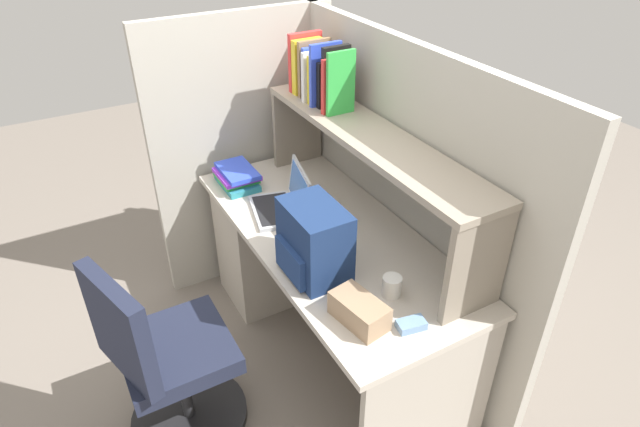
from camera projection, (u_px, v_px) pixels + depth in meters
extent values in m
plane|color=slate|center=(328.00, 345.00, 2.86)|extent=(8.00, 8.00, 0.00)
cube|color=beige|center=(329.00, 235.00, 2.47)|extent=(1.60, 0.70, 0.03)
cube|color=#B6AD9F|center=(281.00, 239.00, 3.07)|extent=(0.40, 0.64, 0.70)
cube|color=#B6AD9F|center=(429.00, 413.00, 2.10)|extent=(0.03, 0.64, 0.70)
cube|color=#B2ADA0|center=(398.00, 203.00, 2.59)|extent=(1.84, 0.05, 1.55)
cube|color=#B2ADA0|center=(246.00, 153.00, 3.04)|extent=(0.05, 1.06, 1.55)
cube|color=gray|center=(297.00, 127.00, 2.94)|extent=(0.03, 0.28, 0.42)
cube|color=gray|center=(477.00, 267.00, 1.92)|extent=(0.03, 0.28, 0.42)
cube|color=gray|center=(371.00, 136.00, 2.31)|extent=(1.44, 0.28, 0.03)
cube|color=red|center=(305.00, 62.00, 2.67)|extent=(0.03, 0.18, 0.29)
cube|color=yellow|center=(307.00, 66.00, 2.64)|extent=(0.04, 0.15, 0.26)
cube|color=olive|center=(314.00, 68.00, 2.61)|extent=(0.02, 0.17, 0.27)
cube|color=blue|center=(315.00, 73.00, 2.58)|extent=(0.03, 0.14, 0.25)
cube|color=white|center=(319.00, 75.00, 2.56)|extent=(0.03, 0.18, 0.24)
cube|color=yellow|center=(323.00, 79.00, 2.53)|extent=(0.03, 0.15, 0.23)
cube|color=blue|center=(325.00, 75.00, 2.49)|extent=(0.02, 0.16, 0.29)
cube|color=black|center=(331.00, 84.00, 2.50)|extent=(0.03, 0.14, 0.22)
cube|color=black|center=(336.00, 78.00, 2.45)|extent=(0.03, 0.14, 0.29)
cube|color=red|center=(336.00, 85.00, 2.43)|extent=(0.02, 0.15, 0.25)
cube|color=green|center=(341.00, 83.00, 2.40)|extent=(0.02, 0.14, 0.29)
cube|color=#B7BABF|center=(276.00, 210.00, 2.60)|extent=(0.35, 0.28, 0.02)
cube|color=black|center=(274.00, 209.00, 2.59)|extent=(0.30, 0.23, 0.00)
cube|color=#B7BABF|center=(299.00, 187.00, 2.57)|extent=(0.31, 0.11, 0.20)
cube|color=#3F72CC|center=(298.00, 187.00, 2.57)|extent=(0.27, 0.09, 0.17)
cube|color=navy|center=(315.00, 240.00, 2.15)|extent=(0.30, 0.20, 0.31)
cube|color=navy|center=(292.00, 262.00, 2.14)|extent=(0.22, 0.04, 0.14)
cube|color=#7299C6|center=(411.00, 325.00, 1.95)|extent=(0.08, 0.11, 0.03)
cylinder|color=white|center=(391.00, 286.00, 2.09)|extent=(0.08, 0.08, 0.08)
cube|color=#9E7F60|center=(359.00, 311.00, 1.96)|extent=(0.24, 0.16, 0.10)
cube|color=teal|center=(237.00, 182.00, 2.82)|extent=(0.25, 0.16, 0.03)
cube|color=green|center=(237.00, 177.00, 2.81)|extent=(0.21, 0.18, 0.02)
cube|color=purple|center=(237.00, 174.00, 2.80)|extent=(0.22, 0.19, 0.02)
cube|color=blue|center=(237.00, 171.00, 2.78)|extent=(0.26, 0.16, 0.02)
cylinder|color=black|center=(190.00, 416.00, 2.47)|extent=(0.52, 0.52, 0.04)
cylinder|color=#262628|center=(183.00, 383.00, 2.35)|extent=(0.05, 0.05, 0.41)
cube|color=#1E2338|center=(177.00, 350.00, 2.24)|extent=(0.44, 0.44, 0.08)
cube|color=#1E2338|center=(120.00, 330.00, 1.98)|extent=(0.40, 0.17, 0.44)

